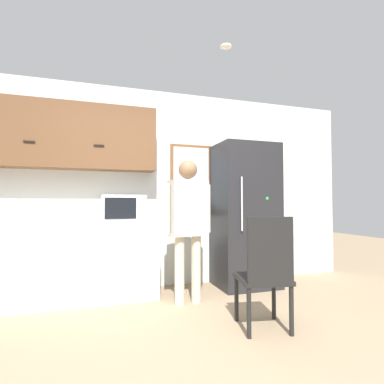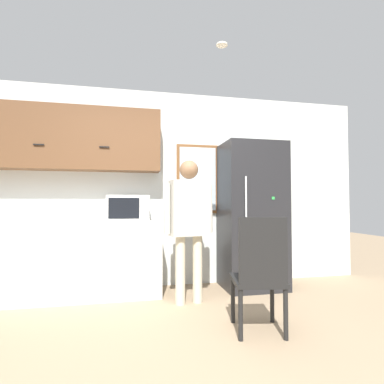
{
  "view_description": "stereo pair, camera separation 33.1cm",
  "coord_description": "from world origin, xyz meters",
  "px_view_note": "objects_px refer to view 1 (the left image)",
  "views": [
    {
      "loc": [
        -0.75,
        -2.04,
        1.14
      ],
      "look_at": [
        0.24,
        1.12,
        1.26
      ],
      "focal_mm": 28.0,
      "sensor_mm": 36.0,
      "label": 1
    },
    {
      "loc": [
        -0.43,
        -2.12,
        1.14
      ],
      "look_at": [
        0.24,
        1.12,
        1.26
      ],
      "focal_mm": 28.0,
      "sensor_mm": 36.0,
      "label": 2
    }
  ],
  "objects_px": {
    "microwave": "(123,208)",
    "refrigerator": "(245,215)",
    "chair": "(266,269)",
    "person": "(188,216)"
  },
  "relations": [
    {
      "from": "microwave",
      "to": "refrigerator",
      "type": "distance_m",
      "value": 1.65
    },
    {
      "from": "person",
      "to": "refrigerator",
      "type": "height_order",
      "value": "refrigerator"
    },
    {
      "from": "microwave",
      "to": "person",
      "type": "bearing_deg",
      "value": -33.73
    },
    {
      "from": "person",
      "to": "refrigerator",
      "type": "xyz_separation_m",
      "value": [
        0.96,
        0.45,
        -0.02
      ]
    },
    {
      "from": "microwave",
      "to": "refrigerator",
      "type": "height_order",
      "value": "refrigerator"
    },
    {
      "from": "microwave",
      "to": "refrigerator",
      "type": "relative_size",
      "value": 0.26
    },
    {
      "from": "person",
      "to": "refrigerator",
      "type": "distance_m",
      "value": 1.06
    },
    {
      "from": "chair",
      "to": "person",
      "type": "bearing_deg",
      "value": -54.57
    },
    {
      "from": "microwave",
      "to": "person",
      "type": "height_order",
      "value": "person"
    },
    {
      "from": "person",
      "to": "refrigerator",
      "type": "relative_size",
      "value": 0.84
    }
  ]
}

